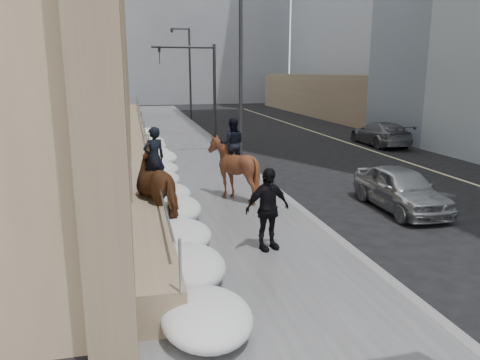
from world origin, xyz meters
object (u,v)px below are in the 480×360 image
object	(u,v)px
mounted_horse_right	(233,165)
pedestrian	(267,209)
car_silver	(401,188)
car_grey	(380,134)
mounted_horse_left	(162,186)

from	to	relation	value
mounted_horse_right	pedestrian	bearing A→B (deg)	98.09
car_silver	car_grey	world-z (taller)	car_grey
mounted_horse_right	car_silver	distance (m)	5.44
mounted_horse_right	pedestrian	xyz separation A→B (m)	(-0.17, -4.69, -0.14)
mounted_horse_right	car_silver	size ratio (longest dim) A/B	0.66
mounted_horse_right	car_grey	size ratio (longest dim) A/B	0.55
mounted_horse_right	car_silver	world-z (taller)	mounted_horse_right
mounted_horse_left	car_grey	distance (m)	18.39
car_grey	car_silver	bearing A→B (deg)	65.32
pedestrian	car_silver	world-z (taller)	pedestrian
mounted_horse_right	car_grey	world-z (taller)	mounted_horse_right
car_silver	car_grey	distance (m)	13.64
mounted_horse_left	pedestrian	bearing A→B (deg)	110.28
mounted_horse_left	pedestrian	distance (m)	3.34
car_silver	mounted_horse_left	bearing A→B (deg)	-177.41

